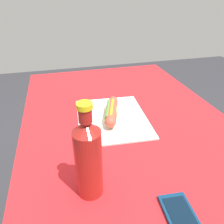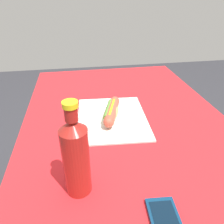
% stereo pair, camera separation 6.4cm
% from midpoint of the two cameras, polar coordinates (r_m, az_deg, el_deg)
% --- Properties ---
extents(dining_table, '(1.25, 0.81, 0.78)m').
position_cam_midpoint_polar(dining_table, '(0.94, 1.74, -9.55)').
color(dining_table, brown).
rests_on(dining_table, ground).
extents(paper_wrapper, '(0.35, 0.29, 0.01)m').
position_cam_midpoint_polar(paper_wrapper, '(0.87, -2.10, -1.59)').
color(paper_wrapper, silver).
rests_on(paper_wrapper, dining_table).
extents(hot_dog, '(0.20, 0.09, 0.05)m').
position_cam_midpoint_polar(hot_dog, '(0.85, -2.20, 0.17)').
color(hot_dog, tan).
rests_on(hot_dog, paper_wrapper).
extents(cell_phone, '(0.15, 0.08, 0.01)m').
position_cam_midpoint_polar(cell_phone, '(0.56, 14.86, -26.16)').
color(cell_phone, '#0A2D4C').
rests_on(cell_phone, dining_table).
extents(soda_bottle, '(0.07, 0.07, 0.26)m').
position_cam_midpoint_polar(soda_bottle, '(0.52, -9.82, -11.95)').
color(soda_bottle, maroon).
rests_on(soda_bottle, dining_table).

